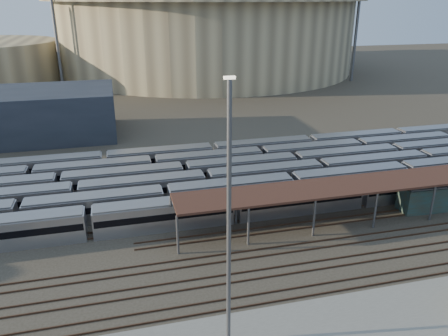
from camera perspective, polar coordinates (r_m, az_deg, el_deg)
The scene contains 10 objects.
ground at distance 52.99m, azimuth 2.97°, elevation -10.70°, with size 420.00×420.00×0.00m, color #383026.
subway_trains at distance 67.54m, azimuth -4.12°, elevation -1.61°, with size 123.05×23.90×3.60m.
inspection_shed at distance 63.19m, azimuth 21.40°, elevation -1.65°, with size 60.30×6.00×5.30m.
empty_tracks at distance 48.99m, azimuth 4.72°, elevation -13.60°, with size 170.00×9.62×0.18m.
stadium at distance 187.21m, azimuth -2.35°, elevation 17.79°, with size 124.00×124.00×32.50m.
service_building at distance 102.77m, azimuth -25.94°, elevation 6.22°, with size 42.00×20.00×10.00m, color #1E232D.
floodlight_0 at distance 153.88m, azimuth -21.26°, elevation 17.23°, with size 4.00×1.00×38.40m.
floodlight_2 at distance 165.65m, azimuth 17.02°, elevation 17.92°, with size 4.00×1.00×38.40m.
floodlight_3 at distance 202.99m, azimuth -13.88°, elevation 18.69°, with size 4.00×1.00×38.40m.
yard_light_pole at distance 34.07m, azimuth 0.64°, elevation -7.33°, with size 0.80×0.36×22.93m.
Camera 1 is at (-13.58, -42.82, 28.11)m, focal length 35.00 mm.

